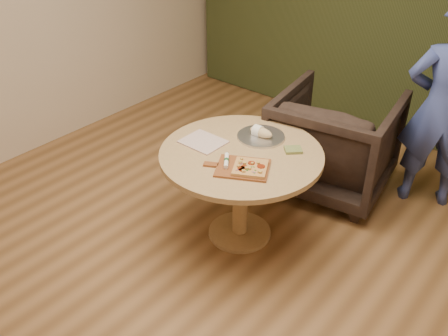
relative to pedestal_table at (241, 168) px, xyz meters
name	(u,v)px	position (x,y,z in m)	size (l,w,h in m)	color
room_shell	(192,94)	(0.06, -0.55, 0.79)	(5.04, 6.04, 2.84)	#96663C
pedestal_table	(241,168)	(0.00, 0.00, 0.00)	(1.17, 1.17, 0.75)	tan
pizza_paddle	(241,168)	(0.14, -0.18, 0.15)	(0.47, 0.41, 0.01)	brown
flatbread_pizza	(250,168)	(0.20, -0.16, 0.17)	(0.30, 0.30, 0.04)	tan
cutlery_roll	(226,160)	(0.02, -0.20, 0.17)	(0.14, 0.17, 0.03)	white
newspaper	(203,142)	(-0.30, -0.07, 0.15)	(0.30, 0.25, 0.01)	white
serving_tray	(261,136)	(-0.02, 0.26, 0.15)	(0.36, 0.36, 0.02)	silver
bread_roll	(260,132)	(-0.03, 0.26, 0.18)	(0.19, 0.09, 0.09)	beige
green_packet	(293,150)	(0.28, 0.24, 0.15)	(0.12, 0.10, 0.02)	#57632C
armchair	(335,137)	(0.20, 1.05, -0.12)	(0.95, 0.89, 0.98)	black
person_standing	(443,108)	(0.91, 1.40, 0.24)	(0.62, 0.41, 1.71)	#3A4993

